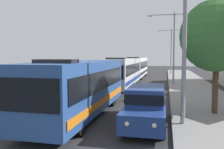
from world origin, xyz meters
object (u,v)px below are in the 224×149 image
streetlamp_mid (174,40)px  roadside_tree (217,36)px  bus_middle (136,67)px  white_suv (146,105)px  streetlamp_far (171,47)px  streetlamp_near (185,10)px  bus_lead (82,86)px  bus_second_in_line (122,72)px

streetlamp_mid → roadside_tree: size_ratio=1.28×
bus_middle → white_suv: (3.70, -25.84, -0.66)m
streetlamp_far → roadside_tree: streetlamp_far is taller
bus_middle → white_suv: bus_middle is taller
streetlamp_near → bus_lead: bearing=170.1°
bus_middle → white_suv: 26.11m
white_suv → streetlamp_far: size_ratio=0.64×
streetlamp_near → roadside_tree: (1.88, 2.55, -0.97)m
bus_second_in_line → streetlamp_mid: size_ratio=1.39×
streetlamp_near → streetlamp_mid: size_ratio=1.08×
bus_middle → bus_second_in_line: bearing=-90.0°
bus_middle → streetlamp_mid: size_ratio=1.49×
streetlamp_near → streetlamp_far: streetlamp_near is taller
bus_second_in_line → bus_middle: size_ratio=0.94×
streetlamp_mid → bus_second_in_line: bearing=-151.6°
bus_lead → streetlamp_far: streetlamp_far is taller
streetlamp_mid → bus_lead: bearing=-109.3°
streetlamp_mid → streetlamp_near: bearing=-90.0°
streetlamp_mid → roadside_tree: bearing=-82.2°
bus_middle → streetlamp_near: 26.36m
streetlamp_mid → roadside_tree: streetlamp_mid is taller
streetlamp_far → roadside_tree: size_ratio=1.27×
bus_lead → white_suv: bus_lead is taller
bus_lead → streetlamp_mid: (5.40, 15.37, 3.43)m
bus_middle → roadside_tree: bearing=-72.4°
white_suv → streetlamp_far: (1.70, 32.93, 4.00)m
streetlamp_far → roadside_tree: (1.88, -30.08, -0.57)m
streetlamp_near → streetlamp_mid: bearing=90.0°
bus_lead → bus_second_in_line: same height
white_suv → streetlamp_near: bearing=10.2°
roadside_tree → bus_middle: bearing=107.6°
bus_second_in_line → roadside_tree: roadside_tree is taller
streetlamp_near → streetlamp_far: (0.00, 32.62, -0.40)m
bus_lead → streetlamp_near: streetlamp_near is taller
streetlamp_near → streetlamp_mid: 16.31m
white_suv → streetlamp_near: size_ratio=0.58×
bus_lead → bus_second_in_line: bearing=90.0°
bus_lead → bus_middle: 24.59m
streetlamp_far → bus_middle: bearing=-127.3°
bus_lead → bus_second_in_line: 12.46m
bus_lead → streetlamp_far: bearing=80.3°
bus_middle → streetlamp_mid: 11.22m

